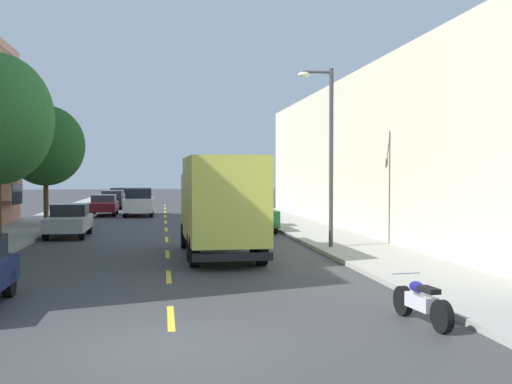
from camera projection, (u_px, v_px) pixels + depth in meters
name	position (u px, v px, depth m)	size (l,w,h in m)	color
ground_plane	(166.00, 219.00, 40.05)	(160.00, 160.00, 0.00)	#38383A
sidewalk_left	(46.00, 221.00, 37.02)	(3.20, 120.00, 0.14)	#99968E
sidewalk_right	(279.00, 218.00, 39.12)	(3.20, 120.00, 0.14)	#99968E
lane_centerline_dashes	(166.00, 225.00, 34.61)	(0.14, 47.20, 0.01)	yellow
apartment_block_opposite	(433.00, 156.00, 32.08)	(10.00, 36.00, 7.65)	beige
street_tree_third	(45.00, 146.00, 33.32)	(4.16, 4.16, 6.44)	#47331E
street_lamp	(327.00, 143.00, 23.19)	(1.35, 0.28, 6.68)	#38383D
delivery_box_truck	(220.00, 201.00, 21.33)	(2.55, 7.12, 3.44)	#D8D84C
parked_sedan_burgundy	(104.00, 205.00, 43.08)	(1.87, 4.53, 1.43)	maroon
parked_hatchback_silver	(69.00, 220.00, 28.31)	(1.75, 4.00, 1.50)	#B2B5BA
parked_pickup_teal	(235.00, 205.00, 40.63)	(2.04, 5.31, 1.73)	#195B60
parked_wagon_black	(113.00, 199.00, 51.68)	(1.89, 4.72, 1.50)	black
parked_wagon_champagne	(119.00, 195.00, 62.33)	(1.89, 4.73, 1.50)	tan
parked_hatchback_charcoal	(210.00, 196.00, 61.17)	(1.76, 4.01, 1.50)	#333338
parked_pickup_forest	(251.00, 214.00, 31.57)	(2.01, 5.30, 1.73)	#194C28
parked_wagon_red	(219.00, 199.00, 50.85)	(1.89, 4.73, 1.50)	#AD1E1E
moving_white_sedan	(139.00, 202.00, 42.60)	(1.95, 4.80, 1.93)	silver
parked_motorcycle	(421.00, 302.00, 11.88)	(0.62, 2.05, 0.90)	black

